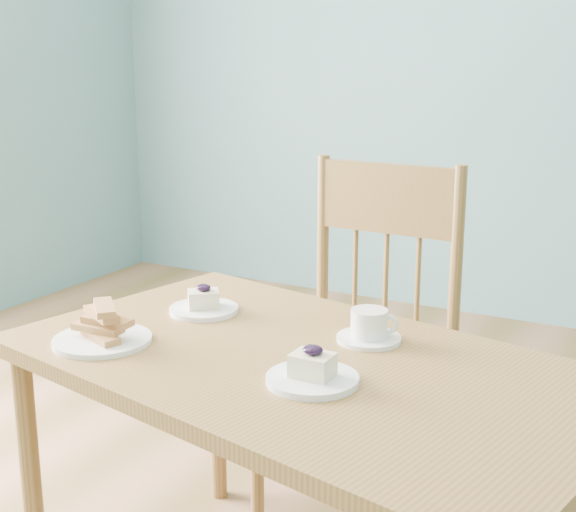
{
  "coord_description": "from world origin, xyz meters",
  "views": [
    {
      "loc": [
        0.67,
        -1.33,
        1.27
      ],
      "look_at": [
        -0.11,
        0.08,
        0.86
      ],
      "focal_mm": 50.0,
      "sensor_mm": 36.0,
      "label": 1
    }
  ],
  "objects_px": {
    "cheesecake_plate_near": "(312,373)",
    "cheesecake_plate_far": "(204,305)",
    "dining_table": "(304,389)",
    "biscotti_plate": "(102,331)",
    "dining_chair": "(362,343)",
    "coffee_cup": "(370,328)"
  },
  "relations": [
    {
      "from": "cheesecake_plate_near",
      "to": "cheesecake_plate_far",
      "type": "bearing_deg",
      "value": 149.18
    },
    {
      "from": "dining_table",
      "to": "cheesecake_plate_far",
      "type": "distance_m",
      "value": 0.4
    },
    {
      "from": "dining_table",
      "to": "biscotti_plate",
      "type": "xyz_separation_m",
      "value": [
        -0.43,
        -0.13,
        0.09
      ]
    },
    {
      "from": "dining_chair",
      "to": "cheesecake_plate_near",
      "type": "xyz_separation_m",
      "value": [
        0.18,
        -0.64,
        0.18
      ]
    },
    {
      "from": "dining_table",
      "to": "cheesecake_plate_near",
      "type": "xyz_separation_m",
      "value": [
        0.07,
        -0.1,
        0.09
      ]
    },
    {
      "from": "cheesecake_plate_far",
      "to": "biscotti_plate",
      "type": "bearing_deg",
      "value": -104.08
    },
    {
      "from": "dining_table",
      "to": "cheesecake_plate_far",
      "type": "height_order",
      "value": "cheesecake_plate_far"
    },
    {
      "from": "coffee_cup",
      "to": "biscotti_plate",
      "type": "bearing_deg",
      "value": -170.3
    },
    {
      "from": "dining_chair",
      "to": "biscotti_plate",
      "type": "xyz_separation_m",
      "value": [
        -0.32,
        -0.67,
        0.19
      ]
    },
    {
      "from": "dining_table",
      "to": "biscotti_plate",
      "type": "height_order",
      "value": "biscotti_plate"
    },
    {
      "from": "cheesecake_plate_far",
      "to": "coffee_cup",
      "type": "height_order",
      "value": "same"
    },
    {
      "from": "cheesecake_plate_far",
      "to": "coffee_cup",
      "type": "xyz_separation_m",
      "value": [
        0.43,
        0.01,
        0.01
      ]
    },
    {
      "from": "dining_chair",
      "to": "coffee_cup",
      "type": "height_order",
      "value": "dining_chair"
    },
    {
      "from": "cheesecake_plate_far",
      "to": "cheesecake_plate_near",
      "type": "bearing_deg",
      "value": -30.82
    },
    {
      "from": "dining_table",
      "to": "cheesecake_plate_far",
      "type": "bearing_deg",
      "value": 168.09
    },
    {
      "from": "coffee_cup",
      "to": "dining_table",
      "type": "bearing_deg",
      "value": -134.97
    },
    {
      "from": "dining_table",
      "to": "dining_chair",
      "type": "height_order",
      "value": "dining_chair"
    },
    {
      "from": "dining_chair",
      "to": "cheesecake_plate_far",
      "type": "height_order",
      "value": "dining_chair"
    },
    {
      "from": "cheesecake_plate_near",
      "to": "biscotti_plate",
      "type": "relative_size",
      "value": 0.84
    },
    {
      "from": "cheesecake_plate_far",
      "to": "biscotti_plate",
      "type": "distance_m",
      "value": 0.29
    },
    {
      "from": "cheesecake_plate_far",
      "to": "coffee_cup",
      "type": "bearing_deg",
      "value": 1.24
    },
    {
      "from": "dining_chair",
      "to": "coffee_cup",
      "type": "relative_size",
      "value": 7.02
    }
  ]
}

